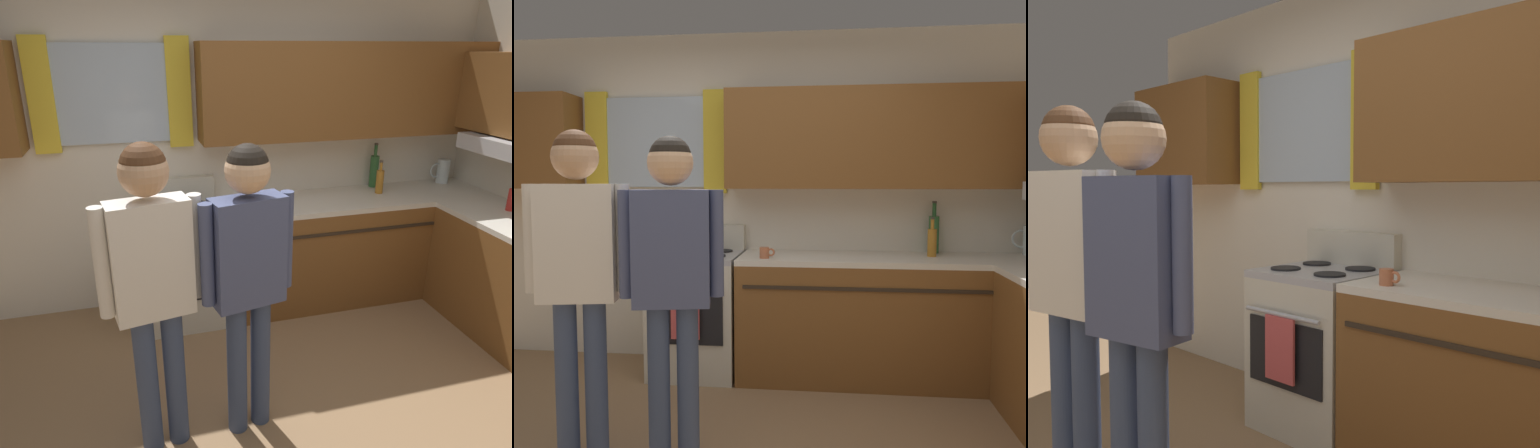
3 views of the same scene
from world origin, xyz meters
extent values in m
plane|color=#93704C|center=(0.00, 0.00, 0.00)|extent=(12.00, 12.00, 0.00)
cube|color=silver|center=(0.00, 1.90, 1.30)|extent=(4.60, 0.10, 2.60)
cube|color=silver|center=(-0.77, 1.83, 1.76)|extent=(0.79, 0.03, 0.71)
cube|color=yellow|center=(-1.26, 1.82, 1.76)|extent=(0.18, 0.04, 0.81)
cube|color=yellow|center=(-0.29, 1.82, 1.76)|extent=(0.18, 0.04, 0.81)
cube|color=brown|center=(1.07, 1.69, 1.76)|extent=(2.46, 0.32, 0.74)
cube|color=#B7B7BC|center=(2.08, 1.05, 1.38)|extent=(0.40, 0.60, 0.12)
cube|color=brown|center=(1.13, 1.54, 0.43)|extent=(2.33, 0.62, 0.86)
cube|color=silver|center=(1.13, 1.54, 0.88)|extent=(2.33, 0.62, 0.04)
cube|color=brown|center=(1.99, 0.65, 0.43)|extent=(0.62, 1.17, 0.86)
cube|color=#2D2319|center=(1.13, 1.23, 0.72)|extent=(2.21, 0.01, 0.02)
cube|color=beige|center=(-0.37, 1.54, 0.43)|extent=(0.63, 0.62, 0.86)
cube|color=black|center=(-0.37, 1.23, 0.48)|extent=(0.51, 0.01, 0.36)
cylinder|color=#ADADB2|center=(-0.37, 1.20, 0.70)|extent=(0.51, 0.02, 0.02)
cube|color=#ADADB2|center=(-0.37, 1.54, 0.88)|extent=(0.63, 0.62, 0.04)
cube|color=beige|center=(-0.37, 1.81, 1.00)|extent=(0.63, 0.08, 0.20)
cylinder|color=black|center=(-0.53, 1.40, 0.91)|extent=(0.17, 0.17, 0.01)
cylinder|color=black|center=(-0.21, 1.40, 0.91)|extent=(0.17, 0.17, 0.01)
cylinder|color=black|center=(-0.53, 1.68, 0.91)|extent=(0.17, 0.17, 0.01)
cylinder|color=black|center=(-0.21, 1.68, 0.91)|extent=(0.17, 0.17, 0.01)
cube|color=#CC4C4C|center=(-0.37, 1.19, 0.52)|extent=(0.20, 0.02, 0.34)
cylinder|color=#2D6633|center=(1.40, 1.78, 1.04)|extent=(0.08, 0.08, 0.28)
cylinder|color=#2D6633|center=(1.40, 1.78, 1.23)|extent=(0.03, 0.03, 0.10)
cylinder|color=#3F382D|center=(1.40, 1.78, 1.29)|extent=(0.03, 0.03, 0.02)
cylinder|color=#B27223|center=(1.35, 1.58, 1.00)|extent=(0.06, 0.06, 0.20)
cylinder|color=#B27223|center=(1.35, 1.58, 1.14)|extent=(0.02, 0.02, 0.07)
cylinder|color=#3F382D|center=(1.35, 1.58, 1.18)|extent=(0.03, 0.03, 0.02)
cylinder|color=red|center=(2.10, 0.90, 0.99)|extent=(0.06, 0.06, 0.17)
cylinder|color=#B76642|center=(0.16, 1.36, 0.94)|extent=(0.07, 0.07, 0.08)
torus|color=#B76642|center=(0.21, 1.36, 0.94)|extent=(0.06, 0.01, 0.06)
cylinder|color=silver|center=(2.09, 1.73, 1.01)|extent=(0.11, 0.11, 0.22)
torus|color=silver|center=(2.02, 1.73, 1.02)|extent=(0.14, 0.02, 0.14)
cylinder|color=#38476B|center=(-0.57, 0.24, 0.42)|extent=(0.11, 0.11, 0.83)
cylinder|color=#38476B|center=(-0.71, 0.21, 0.42)|extent=(0.11, 0.11, 0.83)
cube|color=white|center=(-0.64, 0.22, 1.13)|extent=(0.41, 0.23, 0.59)
cylinder|color=white|center=(-0.42, 0.26, 1.15)|extent=(0.07, 0.07, 0.54)
cylinder|color=white|center=(-0.86, 0.18, 1.15)|extent=(0.07, 0.07, 0.54)
sphere|color=tan|center=(-0.64, 0.22, 1.56)|extent=(0.23, 0.23, 0.23)
sphere|color=#4C2D19|center=(-0.64, 0.22, 1.59)|extent=(0.21, 0.21, 0.21)
cylinder|color=#38476B|center=(-0.09, 0.25, 0.41)|extent=(0.11, 0.11, 0.82)
cylinder|color=#38476B|center=(-0.23, 0.22, 0.41)|extent=(0.11, 0.11, 0.82)
cube|color=#47517A|center=(-0.16, 0.24, 1.11)|extent=(0.40, 0.23, 0.58)
cylinder|color=#47517A|center=(0.06, 0.28, 1.13)|extent=(0.07, 0.07, 0.53)
cylinder|color=#47517A|center=(-0.38, 0.19, 1.13)|extent=(0.07, 0.07, 0.53)
sphere|color=#DBAD84|center=(-0.16, 0.24, 1.53)|extent=(0.22, 0.22, 0.22)
sphere|color=black|center=(-0.16, 0.24, 1.56)|extent=(0.21, 0.21, 0.21)
camera|label=1|loc=(-0.69, -1.86, 2.08)|focal=32.68mm
camera|label=2|loc=(0.61, -2.24, 1.43)|focal=36.41mm
camera|label=3|loc=(1.53, -0.78, 1.35)|focal=37.68mm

